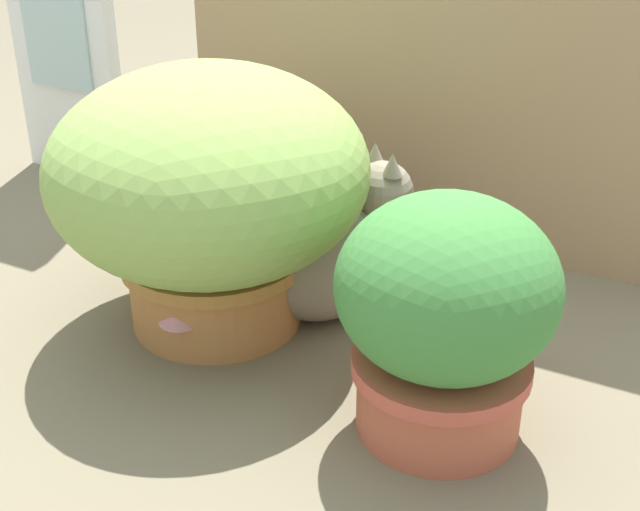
# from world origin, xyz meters

# --- Properties ---
(ground_plane) EXTENTS (6.00, 6.00, 0.00)m
(ground_plane) POSITION_xyz_m (0.00, 0.00, 0.00)
(ground_plane) COLOR #6F654F
(cardboard_backdrop) EXTENTS (1.13, 0.03, 0.78)m
(cardboard_backdrop) POSITION_xyz_m (0.11, 0.59, 0.39)
(cardboard_backdrop) COLOR tan
(cardboard_backdrop) RESTS_ON ground
(grass_planter) EXTENTS (0.54, 0.54, 0.47)m
(grass_planter) POSITION_xyz_m (-0.10, 0.09, 0.26)
(grass_planter) COLOR #B2713C
(grass_planter) RESTS_ON ground
(leafy_planter) EXTENTS (0.32, 0.32, 0.37)m
(leafy_planter) POSITION_xyz_m (0.36, -0.01, 0.20)
(leafy_planter) COLOR #BC5A3F
(leafy_planter) RESTS_ON ground
(cat) EXTENTS (0.32, 0.32, 0.32)m
(cat) POSITION_xyz_m (0.07, 0.21, 0.12)
(cat) COLOR gray
(cat) RESTS_ON ground
(mushroom_ornament_pink) EXTENTS (0.07, 0.07, 0.11)m
(mushroom_ornament_pink) POSITION_xyz_m (-0.09, -0.04, 0.07)
(mushroom_ornament_pink) COLOR silver
(mushroom_ornament_pink) RESTS_ON ground
(mushroom_ornament_red) EXTENTS (0.10, 0.10, 0.15)m
(mushroom_ornament_red) POSITION_xyz_m (-0.15, 0.01, 0.11)
(mushroom_ornament_red) COLOR silver
(mushroom_ornament_red) RESTS_ON ground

